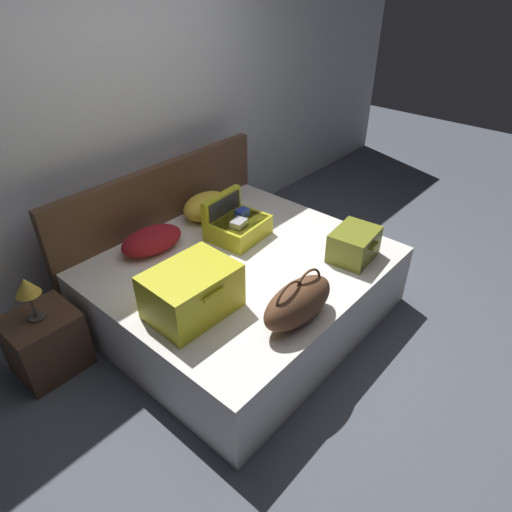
% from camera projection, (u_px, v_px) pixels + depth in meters
% --- Properties ---
extents(ground_plane, '(12.00, 12.00, 0.00)m').
position_uv_depth(ground_plane, '(283.00, 336.00, 3.39)').
color(ground_plane, '#4C515B').
extents(back_wall, '(8.00, 0.10, 2.60)m').
position_uv_depth(back_wall, '(125.00, 120.00, 3.56)').
color(back_wall, silver).
rests_on(back_wall, ground).
extents(bed, '(2.00, 1.75, 0.51)m').
position_uv_depth(bed, '(243.00, 288.00, 3.46)').
color(bed, silver).
rests_on(bed, ground).
extents(headboard, '(2.04, 0.08, 1.00)m').
position_uv_depth(headboard, '(164.00, 221.00, 3.83)').
color(headboard, '#4C3323').
rests_on(headboard, ground).
extents(hard_case_large, '(0.55, 0.43, 0.31)m').
position_uv_depth(hard_case_large, '(192.00, 291.00, 2.77)').
color(hard_case_large, gold).
rests_on(hard_case_large, bed).
extents(hard_case_medium, '(0.46, 0.42, 0.33)m').
position_uv_depth(hard_case_medium, '(237.00, 225.00, 3.56)').
color(hard_case_medium, gold).
rests_on(hard_case_medium, bed).
extents(hard_case_small, '(0.39, 0.33, 0.23)m').
position_uv_depth(hard_case_small, '(354.00, 245.00, 3.30)').
color(hard_case_small, olive).
rests_on(hard_case_small, bed).
extents(duffel_bag, '(0.57, 0.27, 0.33)m').
position_uv_depth(duffel_bag, '(298.00, 302.00, 2.71)').
color(duffel_bag, brown).
rests_on(duffel_bag, bed).
extents(pillow_near_headboard, '(0.52, 0.34, 0.18)m').
position_uv_depth(pillow_near_headboard, '(152.00, 240.00, 3.39)').
color(pillow_near_headboard, maroon).
rests_on(pillow_near_headboard, bed).
extents(pillow_center_head, '(0.44, 0.32, 0.22)m').
position_uv_depth(pillow_center_head, '(206.00, 206.00, 3.81)').
color(pillow_center_head, gold).
rests_on(pillow_center_head, bed).
extents(nightstand, '(0.44, 0.40, 0.44)m').
position_uv_depth(nightstand, '(46.00, 342.00, 3.02)').
color(nightstand, '#4C3323').
rests_on(nightstand, ground).
extents(table_lamp, '(0.15, 0.15, 0.31)m').
position_uv_depth(table_lamp, '(27.00, 289.00, 2.77)').
color(table_lamp, '#3F3833').
rests_on(table_lamp, nightstand).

